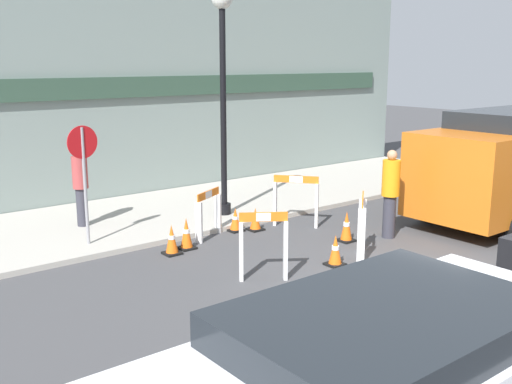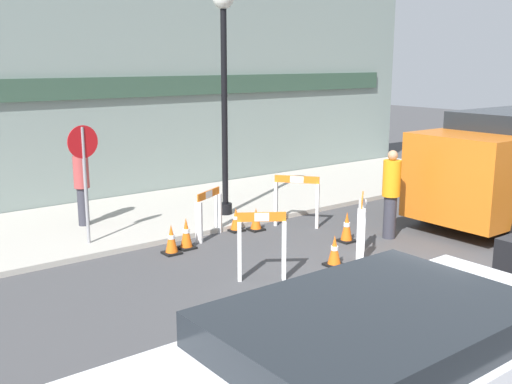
% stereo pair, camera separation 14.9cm
% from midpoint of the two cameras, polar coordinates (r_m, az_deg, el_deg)
% --- Properties ---
extents(ground_plane, '(60.00, 60.00, 0.00)m').
position_cam_midpoint_polar(ground_plane, '(9.83, 16.18, -8.59)').
color(ground_plane, '#424244').
extents(sidewalk_slab, '(18.00, 3.95, 0.10)m').
position_cam_midpoint_polar(sidewalk_slab, '(14.34, -5.28, -1.30)').
color(sidewalk_slab, '#ADA89E').
rests_on(sidewalk_slab, ground_plane).
extents(storefront_facade, '(18.00, 0.22, 5.50)m').
position_cam_midpoint_polar(storefront_facade, '(15.71, -9.65, 9.74)').
color(storefront_facade, gray).
rests_on(storefront_facade, ground_plane).
extents(streetlamp_post, '(0.44, 0.44, 4.81)m').
position_cam_midpoint_polar(streetlamp_post, '(12.91, -3.52, 11.39)').
color(streetlamp_post, black).
rests_on(streetlamp_post, sidewalk_slab).
extents(stop_sign, '(0.60, 0.09, 2.20)m').
position_cam_midpoint_polar(stop_sign, '(11.30, -16.44, 2.44)').
color(stop_sign, gray).
rests_on(stop_sign, sidewalk_slab).
extents(barricade_0, '(0.70, 0.81, 1.09)m').
position_cam_midpoint_polar(barricade_0, '(12.58, 3.48, -0.66)').
color(barricade_0, white).
rests_on(barricade_0, ground_plane).
extents(barricade_1, '(0.80, 0.50, 0.96)m').
position_cam_midpoint_polar(barricade_1, '(11.81, -4.90, -1.94)').
color(barricade_1, white).
rests_on(barricade_1, ground_plane).
extents(barricade_2, '(0.71, 0.54, 1.12)m').
position_cam_midpoint_polar(barricade_2, '(9.51, 0.26, -5.01)').
color(barricade_2, white).
rests_on(barricade_2, ground_plane).
extents(barricade_3, '(0.66, 0.59, 1.12)m').
position_cam_midpoint_polar(barricade_3, '(10.79, 9.65, -3.06)').
color(barricade_3, white).
rests_on(barricade_3, ground_plane).
extents(traffic_cone_0, '(0.30, 0.30, 0.49)m').
position_cam_midpoint_polar(traffic_cone_0, '(12.31, -2.32, -2.70)').
color(traffic_cone_0, black).
rests_on(traffic_cone_0, ground_plane).
extents(traffic_cone_1, '(0.30, 0.30, 0.55)m').
position_cam_midpoint_polar(traffic_cone_1, '(10.96, -8.42, -4.56)').
color(traffic_cone_1, black).
rests_on(traffic_cone_1, ground_plane).
extents(traffic_cone_2, '(0.30, 0.30, 0.54)m').
position_cam_midpoint_polar(traffic_cone_2, '(10.34, 7.16, -5.59)').
color(traffic_cone_2, black).
rests_on(traffic_cone_2, ground_plane).
extents(traffic_cone_3, '(0.30, 0.30, 0.60)m').
position_cam_midpoint_polar(traffic_cone_3, '(11.22, -7.03, -4.00)').
color(traffic_cone_3, black).
rests_on(traffic_cone_3, ground_plane).
extents(traffic_cone_4, '(0.30, 0.30, 0.47)m').
position_cam_midpoint_polar(traffic_cone_4, '(12.36, -0.41, -2.65)').
color(traffic_cone_4, black).
rests_on(traffic_cone_4, ground_plane).
extents(traffic_cone_5, '(0.30, 0.30, 0.60)m').
position_cam_midpoint_polar(traffic_cone_5, '(11.72, 8.26, -3.32)').
color(traffic_cone_5, black).
rests_on(traffic_cone_5, ground_plane).
extents(person_worker, '(0.45, 0.45, 1.75)m').
position_cam_midpoint_polar(person_worker, '(11.98, 12.33, 0.10)').
color(person_worker, '#33333D').
rests_on(person_worker, ground_plane).
extents(person_pedestrian, '(0.38, 0.38, 1.65)m').
position_cam_midpoint_polar(person_pedestrian, '(12.70, -16.69, 0.81)').
color(person_pedestrian, '#33333D').
rests_on(person_pedestrian, sidewalk_slab).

